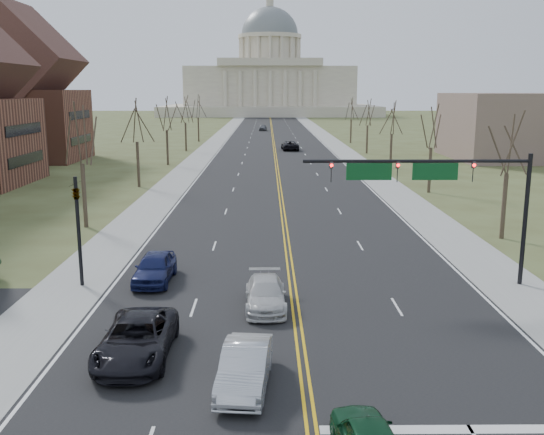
{
  "coord_description": "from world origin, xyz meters",
  "views": [
    {
      "loc": [
        -1.4,
        -18.18,
        10.46
      ],
      "look_at": [
        -1.09,
        17.2,
        3.0
      ],
      "focal_mm": 40.0,
      "sensor_mm": 36.0,
      "label": 1
    }
  ],
  "objects_px": {
    "signal_mast": "(434,181)",
    "car_far_sb": "(263,128)",
    "car_far_nb": "(290,145)",
    "signal_left": "(78,219)",
    "car_sb_inner_lead": "(245,367)",
    "car_sb_inner_second": "(266,294)",
    "car_sb_outer_second": "(155,267)",
    "car_sb_outer_lead": "(137,339)"
  },
  "relations": [
    {
      "from": "signal_mast",
      "to": "car_far_sb",
      "type": "height_order",
      "value": "signal_mast"
    },
    {
      "from": "car_far_nb",
      "to": "car_far_sb",
      "type": "distance_m",
      "value": 53.02
    },
    {
      "from": "signal_left",
      "to": "car_far_nb",
      "type": "xyz_separation_m",
      "value": [
        14.22,
        75.98,
        -2.87
      ]
    },
    {
      "from": "signal_mast",
      "to": "car_far_nb",
      "type": "height_order",
      "value": "signal_mast"
    },
    {
      "from": "car_sb_inner_lead",
      "to": "signal_mast",
      "type": "bearing_deg",
      "value": 55.55
    },
    {
      "from": "car_sb_inner_second",
      "to": "car_far_nb",
      "type": "bearing_deg",
      "value": 85.64
    },
    {
      "from": "signal_mast",
      "to": "car_far_sb",
      "type": "distance_m",
      "value": 129.23
    },
    {
      "from": "signal_mast",
      "to": "car_sb_outer_second",
      "type": "xyz_separation_m",
      "value": [
        -15.07,
        0.62,
        -4.93
      ]
    },
    {
      "from": "signal_left",
      "to": "car_sb_inner_second",
      "type": "relative_size",
      "value": 1.25
    },
    {
      "from": "car_sb_outer_lead",
      "to": "car_far_sb",
      "type": "relative_size",
      "value": 1.27
    },
    {
      "from": "signal_left",
      "to": "car_sb_inner_lead",
      "type": "height_order",
      "value": "signal_left"
    },
    {
      "from": "car_sb_outer_lead",
      "to": "signal_left",
      "type": "bearing_deg",
      "value": 118.01
    },
    {
      "from": "car_sb_outer_second",
      "to": "car_far_sb",
      "type": "distance_m",
      "value": 128.24
    },
    {
      "from": "car_far_nb",
      "to": "car_far_sb",
      "type": "relative_size",
      "value": 1.31
    },
    {
      "from": "car_sb_outer_lead",
      "to": "car_sb_inner_lead",
      "type": "bearing_deg",
      "value": -29.39
    },
    {
      "from": "car_sb_inner_second",
      "to": "car_sb_outer_lead",
      "type": "bearing_deg",
      "value": -133.39
    },
    {
      "from": "signal_left",
      "to": "car_sb_outer_second",
      "type": "xyz_separation_m",
      "value": [
        3.88,
        0.62,
        -2.88
      ]
    },
    {
      "from": "car_sb_inner_lead",
      "to": "car_far_nb",
      "type": "relative_size",
      "value": 0.78
    },
    {
      "from": "car_sb_outer_lead",
      "to": "car_far_nb",
      "type": "relative_size",
      "value": 0.97
    },
    {
      "from": "signal_mast",
      "to": "car_sb_outer_second",
      "type": "height_order",
      "value": "signal_mast"
    },
    {
      "from": "signal_mast",
      "to": "car_sb_inner_second",
      "type": "xyz_separation_m",
      "value": [
        -8.91,
        -3.52,
        -5.05
      ]
    },
    {
      "from": "signal_left",
      "to": "car_far_nb",
      "type": "distance_m",
      "value": 77.36
    },
    {
      "from": "signal_mast",
      "to": "car_far_sb",
      "type": "bearing_deg",
      "value": 94.36
    },
    {
      "from": "car_sb_outer_second",
      "to": "signal_mast",
      "type": "bearing_deg",
      "value": -1.25
    },
    {
      "from": "signal_mast",
      "to": "car_sb_inner_lead",
      "type": "distance_m",
      "value": 15.9
    },
    {
      "from": "signal_left",
      "to": "car_sb_inner_lead",
      "type": "bearing_deg",
      "value": -51.31
    },
    {
      "from": "car_sb_inner_lead",
      "to": "car_sb_inner_second",
      "type": "xyz_separation_m",
      "value": [
        0.72,
        8.1,
        -0.07
      ]
    },
    {
      "from": "car_sb_inner_second",
      "to": "signal_mast",
      "type": "bearing_deg",
      "value": 20.23
    },
    {
      "from": "car_sb_inner_second",
      "to": "car_sb_outer_second",
      "type": "xyz_separation_m",
      "value": [
        -6.16,
        4.15,
        0.12
      ]
    },
    {
      "from": "car_sb_inner_lead",
      "to": "car_far_nb",
      "type": "bearing_deg",
      "value": 91.98
    },
    {
      "from": "car_sb_outer_lead",
      "to": "car_sb_outer_second",
      "type": "distance_m",
      "value": 9.86
    },
    {
      "from": "signal_mast",
      "to": "car_sb_inner_second",
      "type": "height_order",
      "value": "signal_mast"
    },
    {
      "from": "car_sb_outer_lead",
      "to": "car_far_sb",
      "type": "distance_m",
      "value": 138.01
    },
    {
      "from": "car_sb_inner_lead",
      "to": "car_far_sb",
      "type": "bearing_deg",
      "value": 95.26
    },
    {
      "from": "car_sb_outer_lead",
      "to": "car_sb_inner_second",
      "type": "relative_size",
      "value": 1.22
    },
    {
      "from": "car_sb_inner_lead",
      "to": "car_sb_outer_lead",
      "type": "height_order",
      "value": "car_sb_outer_lead"
    },
    {
      "from": "signal_mast",
      "to": "car_sb_outer_lead",
      "type": "distance_m",
      "value": 17.47
    },
    {
      "from": "signal_left",
      "to": "car_far_sb",
      "type": "bearing_deg",
      "value": 85.95
    },
    {
      "from": "car_sb_inner_second",
      "to": "car_far_nb",
      "type": "height_order",
      "value": "car_far_nb"
    },
    {
      "from": "car_far_nb",
      "to": "car_sb_outer_lead",
      "type": "bearing_deg",
      "value": 80.54
    },
    {
      "from": "signal_left",
      "to": "car_far_nb",
      "type": "height_order",
      "value": "signal_left"
    },
    {
      "from": "signal_mast",
      "to": "car_far_nb",
      "type": "relative_size",
      "value": 2.01
    }
  ]
}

